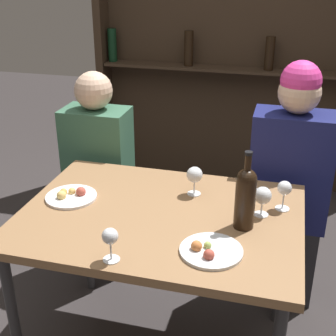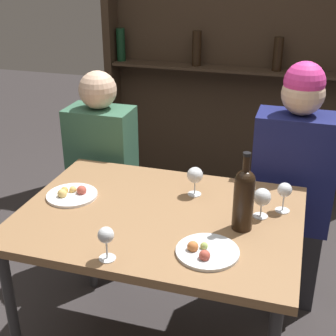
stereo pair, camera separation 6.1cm
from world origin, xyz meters
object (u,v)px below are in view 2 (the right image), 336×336
object	(u,v)px
seated_person_left	(103,179)
food_plate_0	(206,251)
wine_glass_0	(195,176)
seated_person_right	(291,193)
wine_bottle	(244,197)
food_plate_1	(72,194)
wine_glass_2	(262,198)
wine_glass_3	(285,191)
wine_glass_1	(106,237)

from	to	relation	value
seated_person_left	food_plate_0	bearing A→B (deg)	-46.70
wine_glass_0	seated_person_right	world-z (taller)	seated_person_right
wine_bottle	food_plate_1	bearing A→B (deg)	176.46
seated_person_left	wine_glass_2	bearing A→B (deg)	-28.40
wine_bottle	wine_glass_0	xyz separation A→B (m)	(-0.24, 0.22, -0.05)
food_plate_1	wine_glass_2	bearing A→B (deg)	4.38
wine_glass_2	wine_glass_3	size ratio (longest dim) A/B	0.98
wine_glass_3	seated_person_right	xyz separation A→B (m)	(0.02, 0.43, -0.22)
wine_glass_3	seated_person_left	xyz separation A→B (m)	(-1.01, 0.43, -0.29)
wine_glass_3	seated_person_left	size ratio (longest dim) A/B	0.11
seated_person_left	seated_person_right	size ratio (longest dim) A/B	0.91
seated_person_right	wine_glass_1	bearing A→B (deg)	-121.60
wine_glass_2	seated_person_left	distance (m)	1.09
food_plate_1	seated_person_left	distance (m)	0.61
food_plate_0	food_plate_1	xyz separation A→B (m)	(-0.66, 0.25, 0.00)
wine_glass_2	seated_person_right	world-z (taller)	seated_person_right
wine_glass_3	food_plate_0	bearing A→B (deg)	-121.35
wine_glass_1	wine_glass_0	bearing A→B (deg)	72.46
wine_bottle	wine_glass_0	world-z (taller)	wine_bottle
food_plate_0	food_plate_1	distance (m)	0.70
wine_glass_2	wine_glass_3	xyz separation A→B (m)	(0.08, 0.07, 0.01)
seated_person_left	seated_person_right	bearing A→B (deg)	0.00
wine_glass_0	wine_glass_2	bearing A→B (deg)	-19.92
wine_glass_1	food_plate_0	bearing A→B (deg)	21.95
food_plate_1	seated_person_left	size ratio (longest dim) A/B	0.19
wine_bottle	wine_glass_3	distance (m)	0.23
wine_glass_2	seated_person_right	distance (m)	0.55
wine_glass_0	wine_bottle	bearing A→B (deg)	-42.06
wine_glass_1	food_plate_1	xyz separation A→B (m)	(-0.33, 0.38, -0.08)
wine_glass_1	food_plate_0	world-z (taller)	wine_glass_1
wine_bottle	food_plate_0	world-z (taller)	wine_bottle
wine_glass_1	wine_glass_2	bearing A→B (deg)	43.09
wine_glass_0	seated_person_left	bearing A→B (deg)	147.91
wine_bottle	wine_glass_0	bearing A→B (deg)	137.94
wine_glass_2	food_plate_1	bearing A→B (deg)	-175.62
food_plate_1	wine_glass_1	bearing A→B (deg)	-49.02
seated_person_left	wine_glass_3	bearing A→B (deg)	-23.02
wine_bottle	seated_person_right	bearing A→B (deg)	74.80
wine_glass_3	food_plate_0	distance (m)	0.46
food_plate_0	seated_person_right	xyz separation A→B (m)	(0.26, 0.82, -0.14)
wine_glass_0	seated_person_right	bearing A→B (deg)	43.88
seated_person_left	wine_glass_1	bearing A→B (deg)	-64.67
wine_glass_1	wine_glass_2	world-z (taller)	wine_glass_1
food_plate_1	seated_person_right	distance (m)	1.08
wine_glass_3	wine_bottle	bearing A→B (deg)	-128.08
wine_glass_3	seated_person_right	world-z (taller)	seated_person_right
wine_bottle	wine_glass_2	size ratio (longest dim) A/B	2.52
seated_person_right	seated_person_left	bearing A→B (deg)	180.00
food_plate_1	wine_bottle	bearing A→B (deg)	-3.54
wine_glass_1	seated_person_right	bearing A→B (deg)	58.40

